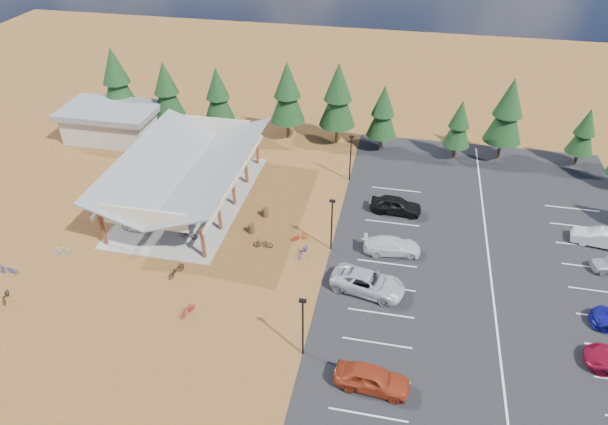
# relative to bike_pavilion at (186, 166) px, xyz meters

# --- Properties ---
(ground) EXTENTS (140.00, 140.00, 0.00)m
(ground) POSITION_rel_bike_pavilion_xyz_m (10.00, -7.00, -3.82)
(ground) COLOR brown
(ground) RESTS_ON ground
(asphalt_lot) EXTENTS (27.00, 44.00, 0.04)m
(asphalt_lot) POSITION_rel_bike_pavilion_xyz_m (28.50, -4.00, -3.80)
(asphalt_lot) COLOR black
(asphalt_lot) RESTS_ON ground
(concrete_pad) EXTENTS (10.60, 18.60, 0.10)m
(concrete_pad) POSITION_rel_bike_pavilion_xyz_m (0.00, 0.00, -3.77)
(concrete_pad) COLOR gray
(concrete_pad) RESTS_ON ground
(bike_pavilion) EXTENTS (11.65, 19.40, 4.97)m
(bike_pavilion) POSITION_rel_bike_pavilion_xyz_m (0.00, 0.00, 0.00)
(bike_pavilion) COLOR maroon
(bike_pavilion) RESTS_ON concrete_pad
(outbuilding) EXTENTS (11.00, 7.00, 3.90)m
(outbuilding) POSITION_rel_bike_pavilion_xyz_m (-14.00, 11.00, -1.80)
(outbuilding) COLOR #ADA593
(outbuilding) RESTS_ON ground
(lamp_post_0) EXTENTS (0.50, 0.25, 5.14)m
(lamp_post_0) POSITION_rel_bike_pavilion_xyz_m (15.00, -17.00, -0.85)
(lamp_post_0) COLOR black
(lamp_post_0) RESTS_ON ground
(lamp_post_1) EXTENTS (0.50, 0.25, 5.14)m
(lamp_post_1) POSITION_rel_bike_pavilion_xyz_m (15.00, -5.00, -0.85)
(lamp_post_1) COLOR black
(lamp_post_1) RESTS_ON ground
(lamp_post_2) EXTENTS (0.50, 0.25, 5.14)m
(lamp_post_2) POSITION_rel_bike_pavilion_xyz_m (15.00, 7.00, -0.85)
(lamp_post_2) COLOR black
(lamp_post_2) RESTS_ON ground
(trash_bin_0) EXTENTS (0.60, 0.60, 0.90)m
(trash_bin_0) POSITION_rel_bike_pavilion_xyz_m (7.50, -4.08, -3.37)
(trash_bin_0) COLOR #433018
(trash_bin_0) RESTS_ON ground
(trash_bin_1) EXTENTS (0.60, 0.60, 0.90)m
(trash_bin_1) POSITION_rel_bike_pavilion_xyz_m (8.07, -1.27, -3.37)
(trash_bin_1) COLOR #433018
(trash_bin_1) RESTS_ON ground
(pine_0) EXTENTS (4.22, 4.22, 9.82)m
(pine_0) POSITION_rel_bike_pavilion_xyz_m (-14.59, 14.78, 2.18)
(pine_0) COLOR #382314
(pine_0) RESTS_ON ground
(pine_1) EXTENTS (3.77, 3.77, 8.77)m
(pine_1) POSITION_rel_bike_pavilion_xyz_m (-8.02, 14.24, 1.53)
(pine_1) COLOR #382314
(pine_1) RESTS_ON ground
(pine_2) EXTENTS (3.62, 3.62, 8.43)m
(pine_2) POSITION_rel_bike_pavilion_xyz_m (-1.72, 14.47, 1.32)
(pine_2) COLOR #382314
(pine_2) RESTS_ON ground
(pine_3) EXTENTS (4.03, 4.03, 9.38)m
(pine_3) POSITION_rel_bike_pavilion_xyz_m (6.43, 15.31, 1.91)
(pine_3) COLOR #382314
(pine_3) RESTS_ON ground
(pine_4) EXTENTS (4.17, 4.17, 9.71)m
(pine_4) POSITION_rel_bike_pavilion_xyz_m (12.32, 15.17, 2.11)
(pine_4) COLOR #382314
(pine_4) RESTS_ON ground
(pine_5) EXTENTS (3.37, 3.37, 7.86)m
(pine_5) POSITION_rel_bike_pavilion_xyz_m (17.53, 14.43, 0.98)
(pine_5) COLOR #382314
(pine_5) RESTS_ON ground
(pine_6) EXTENTS (2.97, 2.97, 6.92)m
(pine_6) POSITION_rel_bike_pavilion_xyz_m (25.85, 14.14, 0.40)
(pine_6) COLOR #382314
(pine_6) RESTS_ON ground
(pine_7) EXTENTS (4.07, 4.07, 9.49)m
(pine_7) POSITION_rel_bike_pavilion_xyz_m (30.70, 14.98, 1.97)
(pine_7) COLOR #382314
(pine_7) RESTS_ON ground
(pine_8) EXTENTS (2.88, 2.88, 6.70)m
(pine_8) POSITION_rel_bike_pavilion_xyz_m (38.92, 15.24, 0.26)
(pine_8) COLOR #382314
(pine_8) RESTS_ON ground
(bike_0) EXTENTS (1.85, 0.72, 0.96)m
(bike_0) POSITION_rel_bike_pavilion_xyz_m (-3.31, -6.13, -3.25)
(bike_0) COLOR black
(bike_0) RESTS_ON concrete_pad
(bike_1) EXTENTS (1.73, 0.53, 1.03)m
(bike_1) POSITION_rel_bike_pavilion_xyz_m (-2.72, -3.80, -3.21)
(bike_1) COLOR gray
(bike_1) RESTS_ON concrete_pad
(bike_2) EXTENTS (1.69, 0.93, 0.84)m
(bike_2) POSITION_rel_bike_pavilion_xyz_m (-3.68, 2.53, -3.30)
(bike_2) COLOR #202C9E
(bike_2) RESTS_ON concrete_pad
(bike_3) EXTENTS (1.83, 0.92, 1.06)m
(bike_3) POSITION_rel_bike_pavilion_xyz_m (-1.69, 5.37, -3.19)
(bike_3) COLOR maroon
(bike_3) RESTS_ON concrete_pad
(bike_4) EXTENTS (1.88, 0.86, 0.95)m
(bike_4) POSITION_rel_bike_pavilion_xyz_m (2.24, -6.16, -3.25)
(bike_4) COLOR black
(bike_4) RESTS_ON concrete_pad
(bike_5) EXTENTS (1.64, 0.81, 0.95)m
(bike_5) POSITION_rel_bike_pavilion_xyz_m (2.40, -3.40, -3.25)
(bike_5) COLOR #989BA0
(bike_5) RESTS_ON concrete_pad
(bike_6) EXTENTS (1.95, 0.95, 0.98)m
(bike_6) POSITION_rel_bike_pavilion_xyz_m (2.08, 1.83, -3.23)
(bike_6) COLOR navy
(bike_6) RESTS_ON concrete_pad
(bike_7) EXTENTS (1.53, 0.74, 0.89)m
(bike_7) POSITION_rel_bike_pavilion_xyz_m (2.97, 6.92, -3.28)
(bike_7) COLOR maroon
(bike_7) RESTS_ON concrete_pad
(bike_8) EXTENTS (1.19, 1.72, 0.86)m
(bike_8) POSITION_rel_bike_pavilion_xyz_m (-8.71, -16.47, -3.40)
(bike_8) COLOR black
(bike_8) RESTS_ON ground
(bike_9) EXTENTS (1.55, 0.97, 0.90)m
(bike_9) POSITION_rel_bike_pavilion_xyz_m (-7.63, -10.47, -3.37)
(bike_9) COLOR #9C9DA4
(bike_9) RESTS_ON ground
(bike_10) EXTENTS (1.82, 0.79, 0.93)m
(bike_10) POSITION_rel_bike_pavilion_xyz_m (-10.54, -13.65, -3.36)
(bike_10) COLOR navy
(bike_10) RESTS_ON ground
(bike_11) EXTENTS (0.96, 1.61, 0.93)m
(bike_11) POSITION_rel_bike_pavilion_xyz_m (5.73, -15.05, -3.36)
(bike_11) COLOR maroon
(bike_11) RESTS_ON ground
(bike_12) EXTENTS (1.20, 1.96, 0.97)m
(bike_12) POSITION_rel_bike_pavilion_xyz_m (3.09, -10.96, -3.34)
(bike_12) COLOR black
(bike_12) RESTS_ON ground
(bike_14) EXTENTS (1.00, 1.88, 0.94)m
(bike_14) POSITION_rel_bike_pavilion_xyz_m (12.78, -6.35, -3.35)
(bike_14) COLOR navy
(bike_14) RESTS_ON ground
(bike_15) EXTENTS (1.53, 1.13, 0.91)m
(bike_15) POSITION_rel_bike_pavilion_xyz_m (12.11, -4.33, -3.37)
(bike_15) COLOR #9C1D0B
(bike_15) RESTS_ON ground
(bike_16) EXTENTS (1.82, 0.85, 0.92)m
(bike_16) POSITION_rel_bike_pavilion_xyz_m (9.13, -6.03, -3.37)
(bike_16) COLOR black
(bike_16) RESTS_ON ground
(car_0) EXTENTS (5.07, 2.38, 1.68)m
(car_0) POSITION_rel_bike_pavilion_xyz_m (19.98, -18.84, -2.95)
(car_0) COLOR #9E3419
(car_0) RESTS_ON asphalt_lot
(car_2) EXTENTS (6.31, 3.86, 1.63)m
(car_2) POSITION_rel_bike_pavilion_xyz_m (18.72, -9.66, -2.97)
(car_2) COLOR #B4B8BC
(car_2) RESTS_ON asphalt_lot
(car_3) EXTENTS (5.11, 2.62, 1.42)m
(car_3) POSITION_rel_bike_pavilion_xyz_m (20.25, -4.41, -3.07)
(car_3) COLOR silver
(car_3) RESTS_ON asphalt_lot
(car_4) EXTENTS (4.91, 2.16, 1.64)m
(car_4) POSITION_rel_bike_pavilion_xyz_m (20.15, 1.86, -2.96)
(car_4) COLOR black
(car_4) RESTS_ON asphalt_lot
(car_9) EXTENTS (4.88, 2.33, 1.55)m
(car_9) POSITION_rel_bike_pavilion_xyz_m (38.13, 0.42, -3.01)
(car_9) COLOR silver
(car_9) RESTS_ON asphalt_lot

